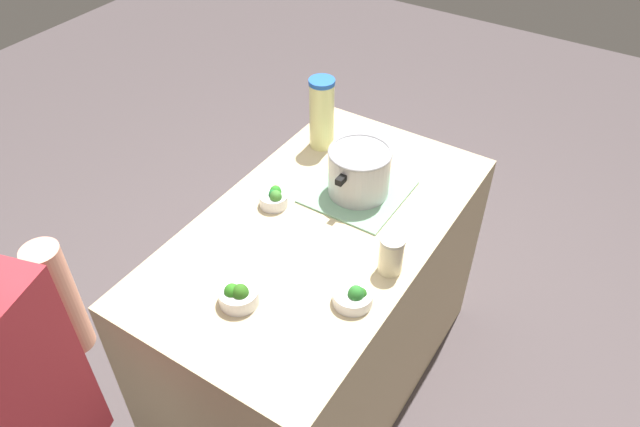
# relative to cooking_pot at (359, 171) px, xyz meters

# --- Properties ---
(ground_plane) EXTENTS (8.00, 8.00, 0.00)m
(ground_plane) POSITION_rel_cooking_pot_xyz_m (0.22, -0.02, -1.00)
(ground_plane) COLOR #4E4546
(counter_slab) EXTENTS (1.36, 0.77, 0.90)m
(counter_slab) POSITION_rel_cooking_pot_xyz_m (0.22, -0.02, -0.55)
(counter_slab) COLOR tan
(counter_slab) RESTS_ON ground_plane
(dish_cloth) EXTENTS (0.34, 0.33, 0.01)m
(dish_cloth) POSITION_rel_cooking_pot_xyz_m (-0.00, 0.00, -0.10)
(dish_cloth) COLOR #79A786
(dish_cloth) RESTS_ON counter_slab
(cooking_pot) EXTENTS (0.29, 0.23, 0.18)m
(cooking_pot) POSITION_rel_cooking_pot_xyz_m (0.00, 0.00, 0.00)
(cooking_pot) COLOR #B7B7BC
(cooking_pot) RESTS_ON dish_cloth
(lemonade_pitcher) EXTENTS (0.10, 0.10, 0.29)m
(lemonade_pitcher) POSITION_rel_cooking_pot_xyz_m (-0.19, -0.28, 0.05)
(lemonade_pitcher) COLOR #E8E590
(lemonade_pitcher) RESTS_ON counter_slab
(mason_jar) EXTENTS (0.08, 0.08, 0.13)m
(mason_jar) POSITION_rel_cooking_pot_xyz_m (0.28, 0.28, -0.03)
(mason_jar) COLOR beige
(mason_jar) RESTS_ON counter_slab
(broccoli_bowl_front) EXTENTS (0.12, 0.12, 0.08)m
(broccoli_bowl_front) POSITION_rel_cooking_pot_xyz_m (0.64, -0.04, -0.07)
(broccoli_bowl_front) COLOR silver
(broccoli_bowl_front) RESTS_ON counter_slab
(broccoli_bowl_center) EXTENTS (0.12, 0.12, 0.07)m
(broccoli_bowl_center) POSITION_rel_cooking_pot_xyz_m (0.46, 0.25, -0.07)
(broccoli_bowl_center) COLOR silver
(broccoli_bowl_center) RESTS_ON counter_slab
(broccoli_bowl_back) EXTENTS (0.10, 0.10, 0.08)m
(broccoli_bowl_back) POSITION_rel_cooking_pot_xyz_m (0.22, -0.22, -0.07)
(broccoli_bowl_back) COLOR silver
(broccoli_bowl_back) RESTS_ON counter_slab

